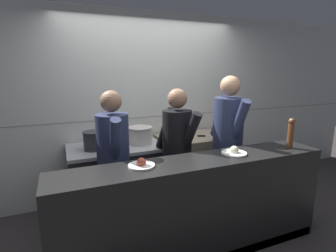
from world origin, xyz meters
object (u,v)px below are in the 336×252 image
at_px(chefs_knife, 208,136).
at_px(chef_line, 227,141).
at_px(plated_dish_main, 141,164).
at_px(pepper_mill, 291,133).
at_px(plated_dish_appetiser, 234,152).
at_px(sauce_pot, 140,135).
at_px(chef_sous, 177,153).
at_px(stock_pot, 94,140).
at_px(oven_range, 117,178).
at_px(chef_head_cook, 114,160).

bearing_deg(chefs_knife, chef_line, -95.35).
relative_size(chefs_knife, plated_dish_main, 1.46).
bearing_deg(chef_line, pepper_mill, -47.91).
bearing_deg(plated_dish_appetiser, sauce_pot, 120.47).
bearing_deg(pepper_mill, chef_line, 128.11).
bearing_deg(chef_sous, sauce_pot, 94.43).
bearing_deg(chef_line, stock_pot, 162.49).
relative_size(chefs_knife, pepper_mill, 1.04).
bearing_deg(plated_dish_main, chef_sous, 40.88).
height_order(chefs_knife, plated_dish_main, plated_dish_main).
relative_size(oven_range, sauce_pot, 3.67).
height_order(plated_dish_main, plated_dish_appetiser, plated_dish_appetiser).
height_order(plated_dish_main, chef_sous, chef_sous).
height_order(sauce_pot, chefs_knife, sauce_pot).
distance_m(stock_pot, chefs_knife, 1.55).
distance_m(sauce_pot, plated_dish_main, 1.12).
bearing_deg(plated_dish_main, chefs_knife, 38.17).
bearing_deg(stock_pot, oven_range, 10.08).
bearing_deg(chefs_knife, pepper_mill, -71.04).
bearing_deg(chef_sous, chef_head_cook, 160.46).
height_order(chef_head_cook, chef_sous, chef_head_cook).
relative_size(pepper_mill, chef_line, 0.19).
bearing_deg(chef_head_cook, plated_dish_main, -69.52).
height_order(chefs_knife, chef_line, chef_line).
xyz_separation_m(sauce_pot, chefs_knife, (0.96, -0.08, -0.09)).
bearing_deg(chef_sous, pepper_mill, -46.05).
xyz_separation_m(chefs_knife, plated_dish_appetiser, (-0.31, -1.02, 0.11)).
bearing_deg(chefs_knife, chef_sous, -144.13).
relative_size(chef_head_cook, chef_line, 0.93).
relative_size(oven_range, chefs_knife, 3.43).
distance_m(oven_range, chef_line, 1.48).
distance_m(oven_range, plated_dish_appetiser, 1.59).
bearing_deg(oven_range, stock_pot, -169.92).
xyz_separation_m(stock_pot, chef_head_cook, (0.13, -0.55, -0.09)).
height_order(stock_pot, chef_sous, chef_sous).
bearing_deg(chefs_knife, stock_pot, 178.20).
distance_m(chef_head_cook, chef_line, 1.37).
distance_m(pepper_mill, chef_line, 0.71).
relative_size(oven_range, chef_head_cook, 0.72).
xyz_separation_m(sauce_pot, chef_sous, (0.25, -0.59, -0.09)).
bearing_deg(chef_sous, plated_dish_main, -157.58).
relative_size(stock_pot, chefs_knife, 0.75).
relative_size(sauce_pot, chef_line, 0.18).
bearing_deg(oven_range, chefs_knife, -4.27).
distance_m(chefs_knife, pepper_mill, 1.17).
distance_m(sauce_pot, chefs_knife, 0.97).
bearing_deg(pepper_mill, stock_pot, 149.59).
bearing_deg(chef_head_cook, plated_dish_appetiser, -21.42).
xyz_separation_m(stock_pot, sauce_pot, (0.59, 0.03, -0.00)).
relative_size(stock_pot, chef_head_cook, 0.16).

